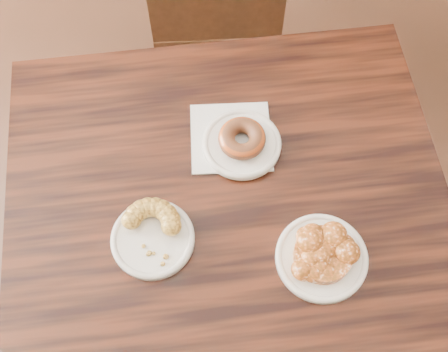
% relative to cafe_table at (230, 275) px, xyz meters
% --- Properties ---
extents(floor, '(5.00, 5.00, 0.00)m').
position_rel_cafe_table_xyz_m(floor, '(0.09, 0.22, -0.38)').
color(floor, black).
rests_on(floor, ground).
extents(cafe_table, '(1.08, 1.08, 0.75)m').
position_rel_cafe_table_xyz_m(cafe_table, '(0.00, 0.00, 0.00)').
color(cafe_table, black).
rests_on(cafe_table, floor).
extents(napkin, '(0.20, 0.20, 0.00)m').
position_rel_cafe_table_xyz_m(napkin, '(-0.03, 0.18, 0.38)').
color(napkin, white).
rests_on(napkin, cafe_table).
extents(plate_donut, '(0.16, 0.16, 0.01)m').
position_rel_cafe_table_xyz_m(plate_donut, '(-0.01, 0.16, 0.39)').
color(plate_donut, white).
rests_on(plate_donut, napkin).
extents(plate_cruller, '(0.16, 0.16, 0.01)m').
position_rel_cafe_table_xyz_m(plate_cruller, '(-0.14, -0.07, 0.38)').
color(plate_cruller, white).
rests_on(plate_cruller, cafe_table).
extents(plate_fritter, '(0.17, 0.17, 0.01)m').
position_rel_cafe_table_xyz_m(plate_fritter, '(0.18, -0.05, 0.38)').
color(plate_fritter, white).
rests_on(plate_fritter, cafe_table).
extents(glazed_donut, '(0.10, 0.10, 0.03)m').
position_rel_cafe_table_xyz_m(glazed_donut, '(-0.01, 0.16, 0.41)').
color(glazed_donut, '#903C15').
rests_on(glazed_donut, plate_donut).
extents(apple_fritter, '(0.15, 0.15, 0.04)m').
position_rel_cafe_table_xyz_m(apple_fritter, '(0.18, -0.05, 0.40)').
color(apple_fritter, '#4F2608').
rests_on(apple_fritter, plate_fritter).
extents(cruller_fragment, '(0.13, 0.13, 0.03)m').
position_rel_cafe_table_xyz_m(cruller_fragment, '(-0.14, -0.07, 0.40)').
color(cruller_fragment, brown).
rests_on(cruller_fragment, plate_cruller).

